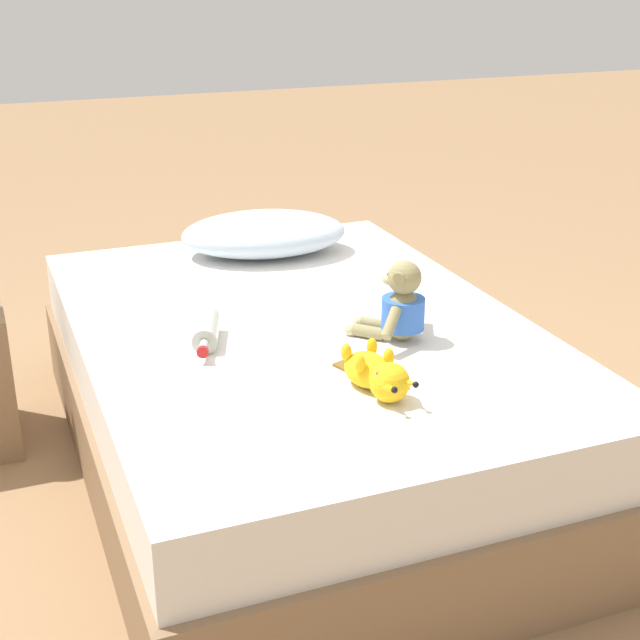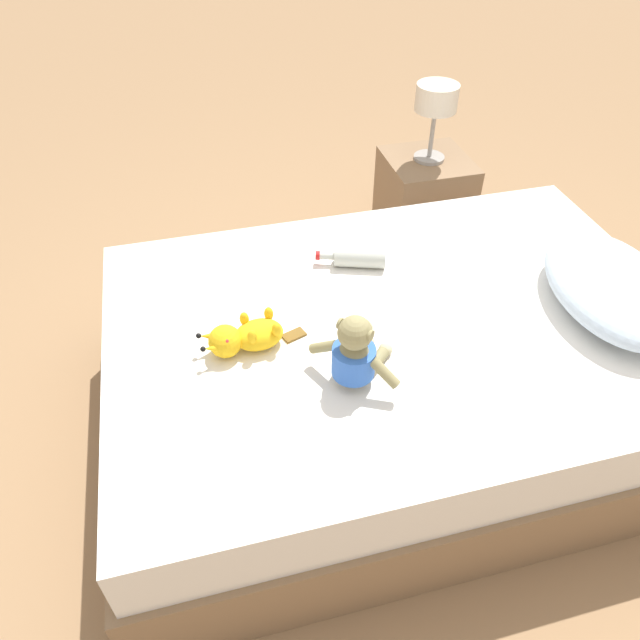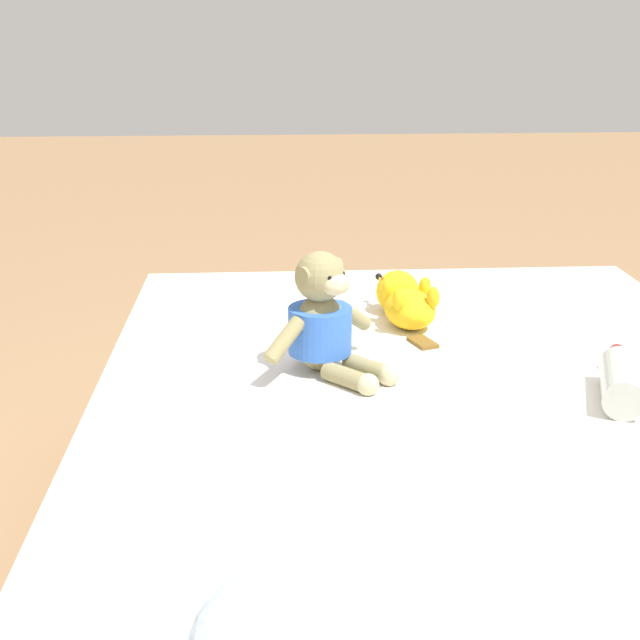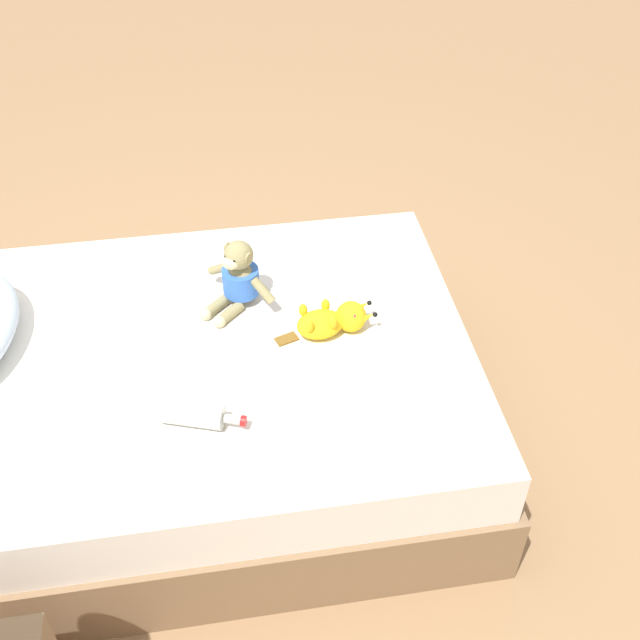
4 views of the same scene
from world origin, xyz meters
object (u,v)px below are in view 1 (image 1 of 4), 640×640
at_px(glass_bottle, 207,331).
at_px(plush_monkey, 400,307).
at_px(plush_yellow_creature, 377,374).
at_px(bed, 301,394).
at_px(pillow, 264,234).

bearing_deg(glass_bottle, plush_monkey, -18.14).
distance_m(plush_monkey, plush_yellow_creature, 0.35).
xyz_separation_m(plush_monkey, glass_bottle, (-0.51, 0.17, -0.06)).
bearing_deg(bed, plush_monkey, -46.02).
height_order(plush_yellow_creature, glass_bottle, plush_yellow_creature).
bearing_deg(pillow, glass_bottle, -119.45).
relative_size(bed, glass_bottle, 7.74).
bearing_deg(plush_monkey, plush_yellow_creature, -125.19).
distance_m(bed, pillow, 0.75).
xyz_separation_m(pillow, glass_bottle, (-0.41, -0.72, -0.04)).
relative_size(bed, pillow, 2.95).
bearing_deg(pillow, plush_yellow_creature, -94.44).
distance_m(pillow, plush_yellow_creature, 1.18).
height_order(bed, plush_yellow_creature, plush_yellow_creature).
bearing_deg(plush_monkey, glass_bottle, 161.86).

